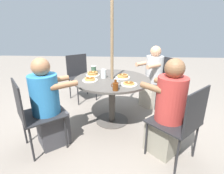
{
  "coord_description": "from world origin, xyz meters",
  "views": [
    {
      "loc": [
        -0.15,
        2.53,
        1.51
      ],
      "look_at": [
        0.0,
        0.0,
        0.59
      ],
      "focal_mm": 28.0,
      "sensor_mm": 36.0,
      "label": 1
    }
  ],
  "objects_px": {
    "diner_east": "(49,107)",
    "coffee_cup": "(94,69)",
    "pancake_plate_b": "(93,74)",
    "pancake_plate_c": "(90,80)",
    "patio_chair_north": "(80,74)",
    "drinking_glass_b": "(104,74)",
    "diner_south": "(167,113)",
    "patio_table": "(112,87)",
    "pancake_plate_d": "(129,84)",
    "drinking_glass_a": "(117,83)",
    "diner_west": "(153,79)",
    "patio_chair_east": "(33,111)",
    "pancake_plate_a": "(123,76)",
    "patio_chair_south": "(182,120)",
    "syrup_bottle": "(115,86)",
    "patio_chair_west": "(159,77)"
  },
  "relations": [
    {
      "from": "patio_chair_west",
      "to": "drinking_glass_b",
      "type": "distance_m",
      "value": 1.27
    },
    {
      "from": "patio_chair_east",
      "to": "diner_west",
      "type": "distance_m",
      "value": 2.14
    },
    {
      "from": "patio_chair_east",
      "to": "pancake_plate_a",
      "type": "bearing_deg",
      "value": 87.46
    },
    {
      "from": "patio_chair_north",
      "to": "patio_chair_south",
      "type": "bearing_deg",
      "value": 92.8
    },
    {
      "from": "patio_table",
      "to": "patio_chair_north",
      "type": "distance_m",
      "value": 1.16
    },
    {
      "from": "pancake_plate_b",
      "to": "pancake_plate_d",
      "type": "height_order",
      "value": "pancake_plate_b"
    },
    {
      "from": "patio_chair_east",
      "to": "drinking_glass_b",
      "type": "height_order",
      "value": "patio_chair_east"
    },
    {
      "from": "diner_east",
      "to": "diner_west",
      "type": "bearing_deg",
      "value": 91.26
    },
    {
      "from": "coffee_cup",
      "to": "drinking_glass_b",
      "type": "relative_size",
      "value": 0.85
    },
    {
      "from": "pancake_plate_a",
      "to": "syrup_bottle",
      "type": "xyz_separation_m",
      "value": [
        0.09,
        0.55,
        0.03
      ]
    },
    {
      "from": "patio_table",
      "to": "patio_chair_east",
      "type": "distance_m",
      "value": 1.16
    },
    {
      "from": "patio_chair_north",
      "to": "coffee_cup",
      "type": "distance_m",
      "value": 0.72
    },
    {
      "from": "pancake_plate_d",
      "to": "drinking_glass_a",
      "type": "distance_m",
      "value": 0.21
    },
    {
      "from": "pancake_plate_c",
      "to": "coffee_cup",
      "type": "relative_size",
      "value": 1.95
    },
    {
      "from": "patio_chair_north",
      "to": "coffee_cup",
      "type": "height_order",
      "value": "patio_chair_north"
    },
    {
      "from": "diner_east",
      "to": "coffee_cup",
      "type": "height_order",
      "value": "diner_east"
    },
    {
      "from": "patio_chair_east",
      "to": "diner_east",
      "type": "distance_m",
      "value": 0.18
    },
    {
      "from": "pancake_plate_d",
      "to": "syrup_bottle",
      "type": "distance_m",
      "value": 0.29
    },
    {
      "from": "diner_west",
      "to": "patio_chair_south",
      "type": "bearing_deg",
      "value": 140.91
    },
    {
      "from": "patio_chair_west",
      "to": "coffee_cup",
      "type": "relative_size",
      "value": 8.04
    },
    {
      "from": "pancake_plate_b",
      "to": "diner_east",
      "type": "bearing_deg",
      "value": 61.46
    },
    {
      "from": "patio_table",
      "to": "pancake_plate_b",
      "type": "bearing_deg",
      "value": -27.98
    },
    {
      "from": "diner_south",
      "to": "pancake_plate_d",
      "type": "distance_m",
      "value": 0.65
    },
    {
      "from": "drinking_glass_b",
      "to": "diner_south",
      "type": "bearing_deg",
      "value": 137.56
    },
    {
      "from": "patio_chair_north",
      "to": "patio_chair_south",
      "type": "height_order",
      "value": "same"
    },
    {
      "from": "pancake_plate_b",
      "to": "pancake_plate_c",
      "type": "distance_m",
      "value": 0.29
    },
    {
      "from": "patio_chair_west",
      "to": "drinking_glass_a",
      "type": "height_order",
      "value": "patio_chair_west"
    },
    {
      "from": "diner_west",
      "to": "pancake_plate_c",
      "type": "relative_size",
      "value": 5.14
    },
    {
      "from": "diner_east",
      "to": "pancake_plate_c",
      "type": "relative_size",
      "value": 5.19
    },
    {
      "from": "pancake_plate_a",
      "to": "pancake_plate_b",
      "type": "xyz_separation_m",
      "value": [
        0.49,
        -0.11,
        0.0
      ]
    },
    {
      "from": "pancake_plate_a",
      "to": "pancake_plate_c",
      "type": "xyz_separation_m",
      "value": [
        0.48,
        0.18,
        -0.0
      ]
    },
    {
      "from": "patio_chair_south",
      "to": "diner_south",
      "type": "bearing_deg",
      "value": 90.0
    },
    {
      "from": "diner_west",
      "to": "coffee_cup",
      "type": "distance_m",
      "value": 1.13
    },
    {
      "from": "patio_chair_north",
      "to": "diner_east",
      "type": "relative_size",
      "value": 0.79
    },
    {
      "from": "pancake_plate_c",
      "to": "patio_chair_east",
      "type": "bearing_deg",
      "value": 46.89
    },
    {
      "from": "pancake_plate_c",
      "to": "diner_south",
      "type": "bearing_deg",
      "value": 149.42
    },
    {
      "from": "patio_chair_east",
      "to": "patio_chair_north",
      "type": "bearing_deg",
      "value": 134.39
    },
    {
      "from": "pancake_plate_a",
      "to": "diner_east",
      "type": "bearing_deg",
      "value": 36.53
    },
    {
      "from": "diner_east",
      "to": "pancake_plate_b",
      "type": "distance_m",
      "value": 0.93
    },
    {
      "from": "patio_chair_east",
      "to": "drinking_glass_a",
      "type": "xyz_separation_m",
      "value": [
        -0.98,
        -0.36,
        0.25
      ]
    },
    {
      "from": "patio_table",
      "to": "pancake_plate_d",
      "type": "bearing_deg",
      "value": 133.25
    },
    {
      "from": "drinking_glass_b",
      "to": "patio_table",
      "type": "bearing_deg",
      "value": 165.3
    },
    {
      "from": "patio_chair_south",
      "to": "syrup_bottle",
      "type": "relative_size",
      "value": 6.44
    },
    {
      "from": "patio_chair_south",
      "to": "pancake_plate_b",
      "type": "distance_m",
      "value": 1.53
    },
    {
      "from": "patio_chair_north",
      "to": "patio_chair_east",
      "type": "distance_m",
      "value": 1.66
    },
    {
      "from": "pancake_plate_a",
      "to": "drinking_glass_a",
      "type": "bearing_deg",
      "value": 79.8
    },
    {
      "from": "pancake_plate_c",
      "to": "coffee_cup",
      "type": "height_order",
      "value": "coffee_cup"
    },
    {
      "from": "patio_chair_east",
      "to": "pancake_plate_c",
      "type": "xyz_separation_m",
      "value": [
        -0.58,
        -0.62,
        0.21
      ]
    },
    {
      "from": "patio_chair_south",
      "to": "pancake_plate_c",
      "type": "height_order",
      "value": "patio_chair_south"
    },
    {
      "from": "pancake_plate_a",
      "to": "pancake_plate_b",
      "type": "bearing_deg",
      "value": -13.1
    }
  ]
}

